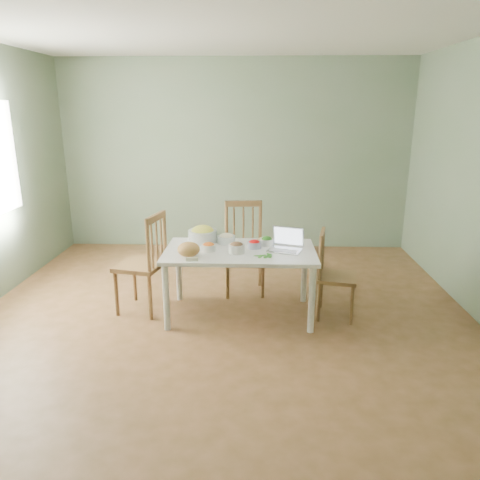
{
  "coord_description": "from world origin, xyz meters",
  "views": [
    {
      "loc": [
        0.32,
        -4.14,
        2.03
      ],
      "look_at": [
        0.16,
        0.1,
        0.79
      ],
      "focal_mm": 34.13,
      "sensor_mm": 36.0,
      "label": 1
    }
  ],
  "objects_px": {
    "dining_table": "(240,283)",
    "bread_boule": "(189,249)",
    "chair_far": "(244,249)",
    "bowl_squash": "(203,234)",
    "chair_right": "(337,275)",
    "chair_left": "(140,263)",
    "laptop": "(285,240)"
  },
  "relations": [
    {
      "from": "chair_right",
      "to": "bowl_squash",
      "type": "distance_m",
      "value": 1.42
    },
    {
      "from": "dining_table",
      "to": "chair_far",
      "type": "relative_size",
      "value": 1.44
    },
    {
      "from": "chair_left",
      "to": "bowl_squash",
      "type": "bearing_deg",
      "value": 117.26
    },
    {
      "from": "chair_far",
      "to": "bowl_squash",
      "type": "xyz_separation_m",
      "value": [
        -0.42,
        -0.35,
        0.26
      ]
    },
    {
      "from": "chair_right",
      "to": "bowl_squash",
      "type": "bearing_deg",
      "value": 91.6
    },
    {
      "from": "dining_table",
      "to": "chair_far",
      "type": "distance_m",
      "value": 0.62
    },
    {
      "from": "bowl_squash",
      "to": "laptop",
      "type": "relative_size",
      "value": 0.95
    },
    {
      "from": "chair_right",
      "to": "bread_boule",
      "type": "relative_size",
      "value": 4.16
    },
    {
      "from": "chair_far",
      "to": "chair_left",
      "type": "height_order",
      "value": "chair_left"
    },
    {
      "from": "chair_far",
      "to": "laptop",
      "type": "bearing_deg",
      "value": -61.23
    },
    {
      "from": "chair_right",
      "to": "laptop",
      "type": "relative_size",
      "value": 2.81
    },
    {
      "from": "dining_table",
      "to": "bread_boule",
      "type": "relative_size",
      "value": 6.99
    },
    {
      "from": "dining_table",
      "to": "chair_left",
      "type": "relative_size",
      "value": 1.43
    },
    {
      "from": "dining_table",
      "to": "chair_right",
      "type": "distance_m",
      "value": 0.97
    },
    {
      "from": "chair_far",
      "to": "chair_right",
      "type": "xyz_separation_m",
      "value": [
        0.94,
        -0.59,
        -0.07
      ]
    },
    {
      "from": "chair_far",
      "to": "laptop",
      "type": "relative_size",
      "value": 3.27
    },
    {
      "from": "bowl_squash",
      "to": "dining_table",
      "type": "bearing_deg",
      "value": -32.23
    },
    {
      "from": "chair_left",
      "to": "chair_right",
      "type": "relative_size",
      "value": 1.18
    },
    {
      "from": "chair_far",
      "to": "chair_right",
      "type": "height_order",
      "value": "chair_far"
    },
    {
      "from": "chair_far",
      "to": "chair_left",
      "type": "xyz_separation_m",
      "value": [
        -1.04,
        -0.51,
        0.0
      ]
    },
    {
      "from": "chair_left",
      "to": "bread_boule",
      "type": "bearing_deg",
      "value": 73.52
    },
    {
      "from": "dining_table",
      "to": "chair_left",
      "type": "bearing_deg",
      "value": 175.33
    },
    {
      "from": "bowl_squash",
      "to": "bread_boule",
      "type": "bearing_deg",
      "value": -99.35
    },
    {
      "from": "chair_left",
      "to": "laptop",
      "type": "relative_size",
      "value": 3.3
    },
    {
      "from": "chair_left",
      "to": "chair_right",
      "type": "distance_m",
      "value": 1.98
    },
    {
      "from": "chair_left",
      "to": "bowl_squash",
      "type": "xyz_separation_m",
      "value": [
        0.62,
        0.17,
        0.26
      ]
    },
    {
      "from": "bread_boule",
      "to": "laptop",
      "type": "xyz_separation_m",
      "value": [
        0.9,
        0.2,
        0.04
      ]
    },
    {
      "from": "chair_far",
      "to": "bread_boule",
      "type": "distance_m",
      "value": 0.98
    },
    {
      "from": "bread_boule",
      "to": "bowl_squash",
      "type": "height_order",
      "value": "bowl_squash"
    },
    {
      "from": "bread_boule",
      "to": "bowl_squash",
      "type": "xyz_separation_m",
      "value": [
        0.08,
        0.47,
        0.02
      ]
    },
    {
      "from": "chair_far",
      "to": "bread_boule",
      "type": "relative_size",
      "value": 4.84
    },
    {
      "from": "chair_far",
      "to": "chair_left",
      "type": "distance_m",
      "value": 1.16
    }
  ]
}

